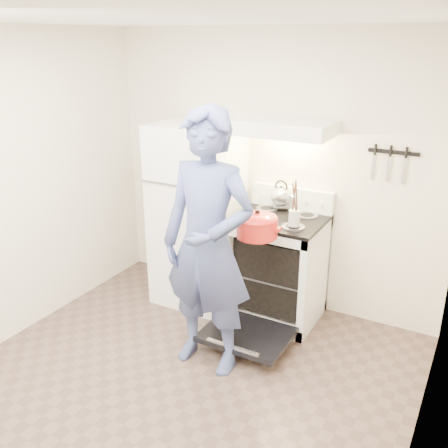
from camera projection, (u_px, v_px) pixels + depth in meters
The scene contains 15 objects.
floor at pixel (161, 402), 3.50m from camera, with size 3.60×3.60×0.00m, color brown.
back_wall at pixel (271, 172), 4.53m from camera, with size 3.20×0.02×2.50m, color beige.
refrigerator at pixel (198, 215), 4.65m from camera, with size 0.70×0.70×1.70m, color white.
stove_body at pixel (277, 270), 4.44m from camera, with size 0.76×0.65×0.92m, color white.
cooktop at pixel (279, 220), 4.27m from camera, with size 0.76×0.65×0.03m, color black.
backsplash at pixel (292, 198), 4.47m from camera, with size 0.76×0.07×0.20m, color white.
oven_door at pixel (247, 334), 4.07m from camera, with size 0.70×0.54×0.04m, color black.
oven_rack at pixel (277, 272), 4.45m from camera, with size 0.60×0.52×0.01m, color slate.
range_hood at pixel (287, 128), 4.06m from camera, with size 0.76×0.50×0.12m, color white.
knife_strip at pixel (394, 152), 3.94m from camera, with size 0.40×0.02×0.03m, color black.
pizza_stone at pixel (273, 271), 4.43m from camera, with size 0.32×0.32×0.02m, color #846042.
tea_kettle at pixel (281, 195), 4.44m from camera, with size 0.22×0.18×0.27m, color #BABABF, non-canonical shape.
utensil_jar at pixel (294, 218), 3.99m from camera, with size 0.09×0.09×0.13m, color silver.
person at pixel (208, 245), 3.60m from camera, with size 0.73×0.48×1.99m, color #3A547B.
dutch_oven at pixel (257, 228), 3.76m from camera, with size 0.38×0.31×0.24m, color red, non-canonical shape.
Camera 1 is at (1.76, -2.27, 2.40)m, focal length 40.00 mm.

